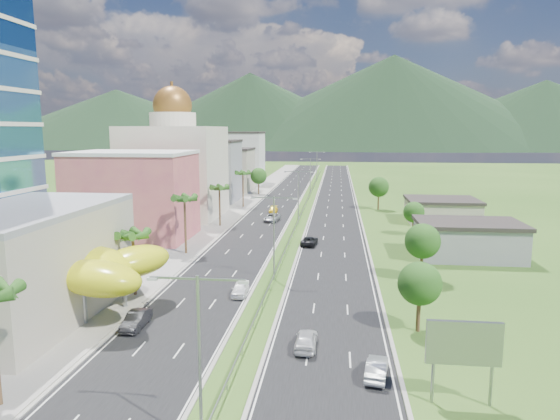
% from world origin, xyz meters
% --- Properties ---
extents(ground, '(500.00, 500.00, 0.00)m').
position_xyz_m(ground, '(0.00, 0.00, 0.00)').
color(ground, '#2D5119').
rests_on(ground, ground).
extents(road_left, '(11.00, 260.00, 0.04)m').
position_xyz_m(road_left, '(-7.50, 90.00, 0.02)').
color(road_left, black).
rests_on(road_left, ground).
extents(road_right, '(11.00, 260.00, 0.04)m').
position_xyz_m(road_right, '(7.50, 90.00, 0.02)').
color(road_right, black).
rests_on(road_right, ground).
extents(sidewalk_left, '(7.00, 260.00, 0.12)m').
position_xyz_m(sidewalk_left, '(-17.00, 90.00, 0.06)').
color(sidewalk_left, gray).
rests_on(sidewalk_left, ground).
extents(median_guardrail, '(0.10, 216.06, 0.76)m').
position_xyz_m(median_guardrail, '(0.00, 71.99, 0.62)').
color(median_guardrail, gray).
rests_on(median_guardrail, ground).
extents(streetlight_median_a, '(6.04, 0.25, 11.00)m').
position_xyz_m(streetlight_median_a, '(0.00, -25.00, 6.75)').
color(streetlight_median_a, gray).
rests_on(streetlight_median_a, ground).
extents(streetlight_median_b, '(6.04, 0.25, 11.00)m').
position_xyz_m(streetlight_median_b, '(0.00, 10.00, 6.75)').
color(streetlight_median_b, gray).
rests_on(streetlight_median_b, ground).
extents(streetlight_median_c, '(6.04, 0.25, 11.00)m').
position_xyz_m(streetlight_median_c, '(0.00, 50.00, 6.75)').
color(streetlight_median_c, gray).
rests_on(streetlight_median_c, ground).
extents(streetlight_median_d, '(6.04, 0.25, 11.00)m').
position_xyz_m(streetlight_median_d, '(0.00, 95.00, 6.75)').
color(streetlight_median_d, gray).
rests_on(streetlight_median_d, ground).
extents(streetlight_median_e, '(6.04, 0.25, 11.00)m').
position_xyz_m(streetlight_median_e, '(0.00, 140.00, 6.75)').
color(streetlight_median_e, gray).
rests_on(streetlight_median_e, ground).
extents(lime_canopy, '(18.00, 15.00, 7.40)m').
position_xyz_m(lime_canopy, '(-20.00, -4.00, 4.99)').
color(lime_canopy, '#C6C913').
rests_on(lime_canopy, ground).
extents(pink_shophouse, '(20.00, 15.00, 15.00)m').
position_xyz_m(pink_shophouse, '(-28.00, 32.00, 7.50)').
color(pink_shophouse, '#BC4D60').
rests_on(pink_shophouse, ground).
extents(domed_building, '(20.00, 20.00, 28.70)m').
position_xyz_m(domed_building, '(-28.00, 55.00, 11.35)').
color(domed_building, beige).
rests_on(domed_building, ground).
extents(midrise_grey, '(16.00, 15.00, 16.00)m').
position_xyz_m(midrise_grey, '(-27.00, 80.00, 8.00)').
color(midrise_grey, gray).
rests_on(midrise_grey, ground).
extents(midrise_beige, '(16.00, 15.00, 13.00)m').
position_xyz_m(midrise_beige, '(-27.00, 102.00, 6.50)').
color(midrise_beige, '#A69D89').
rests_on(midrise_beige, ground).
extents(midrise_white, '(16.00, 15.00, 18.00)m').
position_xyz_m(midrise_white, '(-27.00, 125.00, 9.00)').
color(midrise_white, silver).
rests_on(midrise_white, ground).
extents(billboard, '(5.20, 0.35, 6.20)m').
position_xyz_m(billboard, '(17.00, -18.00, 4.42)').
color(billboard, gray).
rests_on(billboard, ground).
extents(shed_near, '(15.00, 10.00, 5.00)m').
position_xyz_m(shed_near, '(28.00, 25.00, 2.50)').
color(shed_near, gray).
rests_on(shed_near, ground).
extents(shed_far, '(14.00, 12.00, 4.40)m').
position_xyz_m(shed_far, '(30.00, 55.00, 2.20)').
color(shed_far, '#A69D89').
rests_on(shed_far, ground).
extents(palm_tree_b, '(3.60, 3.60, 8.10)m').
position_xyz_m(palm_tree_b, '(-15.50, 2.00, 7.06)').
color(palm_tree_b, '#47301C').
rests_on(palm_tree_b, ground).
extents(palm_tree_c, '(3.60, 3.60, 9.60)m').
position_xyz_m(palm_tree_c, '(-15.50, 22.00, 8.50)').
color(palm_tree_c, '#47301C').
rests_on(palm_tree_c, ground).
extents(palm_tree_d, '(3.60, 3.60, 8.60)m').
position_xyz_m(palm_tree_d, '(-15.50, 45.00, 7.54)').
color(palm_tree_d, '#47301C').
rests_on(palm_tree_d, ground).
extents(palm_tree_e, '(3.60, 3.60, 9.40)m').
position_xyz_m(palm_tree_e, '(-15.50, 70.00, 8.31)').
color(palm_tree_e, '#47301C').
rests_on(palm_tree_e, ground).
extents(leafy_tree_lfar, '(4.90, 4.90, 8.05)m').
position_xyz_m(leafy_tree_lfar, '(-15.50, 95.00, 5.58)').
color(leafy_tree_lfar, '#47301C').
rests_on(leafy_tree_lfar, ground).
extents(leafy_tree_ra, '(4.20, 4.20, 6.90)m').
position_xyz_m(leafy_tree_ra, '(16.00, -5.00, 4.78)').
color(leafy_tree_ra, '#47301C').
rests_on(leafy_tree_ra, ground).
extents(leafy_tree_rb, '(4.55, 4.55, 7.47)m').
position_xyz_m(leafy_tree_rb, '(19.00, 12.00, 5.18)').
color(leafy_tree_rb, '#47301C').
rests_on(leafy_tree_rb, ground).
extents(leafy_tree_rc, '(3.85, 3.85, 6.33)m').
position_xyz_m(leafy_tree_rc, '(22.00, 40.00, 4.37)').
color(leafy_tree_rc, '#47301C').
rests_on(leafy_tree_rc, ground).
extents(leafy_tree_rd, '(4.90, 4.90, 8.05)m').
position_xyz_m(leafy_tree_rd, '(18.00, 70.00, 5.58)').
color(leafy_tree_rd, '#47301C').
rests_on(leafy_tree_rd, ground).
extents(mountain_ridge, '(860.00, 140.00, 90.00)m').
position_xyz_m(mountain_ridge, '(60.00, 450.00, 0.00)').
color(mountain_ridge, black).
rests_on(mountain_ridge, ground).
extents(car_white_near_left, '(1.96, 4.46, 1.49)m').
position_xyz_m(car_white_near_left, '(-3.20, 3.44, 0.79)').
color(car_white_near_left, white).
rests_on(car_white_near_left, road_left).
extents(car_dark_left, '(1.79, 4.88, 1.60)m').
position_xyz_m(car_dark_left, '(-11.48, -7.37, 0.84)').
color(car_dark_left, black).
rests_on(car_dark_left, road_left).
extents(car_silver_mid_left, '(3.38, 6.06, 1.60)m').
position_xyz_m(car_silver_mid_left, '(-5.69, 51.34, 0.84)').
color(car_silver_mid_left, '#979A9E').
rests_on(car_silver_mid_left, road_left).
extents(car_yellow_far_left, '(2.00, 4.61, 1.32)m').
position_xyz_m(car_yellow_far_left, '(-6.90, 62.92, 0.70)').
color(car_yellow_far_left, yellow).
rests_on(car_yellow_far_left, road_left).
extents(car_white_near_right, '(2.02, 4.75, 1.60)m').
position_xyz_m(car_white_near_right, '(5.47, -10.15, 0.84)').
color(car_white_near_right, silver).
rests_on(car_white_near_right, road_right).
extents(car_silver_right, '(2.23, 4.66, 1.47)m').
position_xyz_m(car_silver_right, '(11.33, -14.76, 0.78)').
color(car_silver_right, '#A4A8AC').
rests_on(car_silver_right, road_right).
extents(car_dark_far_right, '(2.96, 5.49, 1.46)m').
position_xyz_m(car_dark_far_right, '(3.45, 30.14, 0.77)').
color(car_dark_far_right, black).
rests_on(car_dark_far_right, road_right).
extents(motorcycle, '(0.86, 2.19, 1.37)m').
position_xyz_m(motorcycle, '(-12.30, -2.69, 0.72)').
color(motorcycle, black).
rests_on(motorcycle, road_left).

